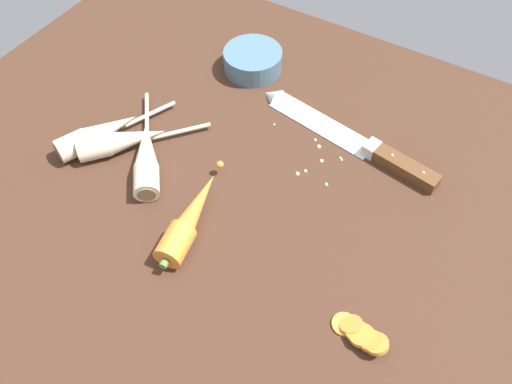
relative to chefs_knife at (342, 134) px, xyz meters
The scene contains 9 objects.
ground_plane 17.80cm from the chefs_knife, 109.12° to the right, with size 120.00×90.00×4.00cm, color #42281C.
chefs_knife is the anchor object (origin of this frame).
whole_carrot 30.49cm from the chefs_knife, 111.81° to the right, with size 6.76×20.03×4.20cm.
parsnip_front 36.64cm from the chefs_knife, 144.51° to the right, with size 16.15×18.23×4.00cm.
parsnip_mid_left 32.74cm from the chefs_knife, 137.81° to the right, with size 16.44×19.76×4.00cm.
parsnip_mid_right 40.82cm from the chefs_knife, 147.13° to the right, with size 10.66×20.70×4.00cm.
carrot_slice_stack 35.30cm from the chefs_knife, 61.02° to the right, with size 7.95×4.20×2.94cm.
prep_bowl 23.28cm from the chefs_knife, 161.68° to the left, with size 11.00×11.00×4.00cm.
mince_crumbs 7.22cm from the chefs_knife, 102.09° to the right, with size 14.13×8.71×0.77cm.
Camera 1 is at (24.81, -43.28, 64.93)cm, focal length 36.60 mm.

